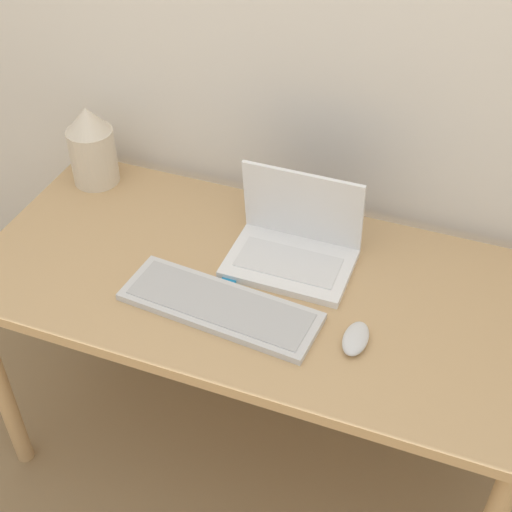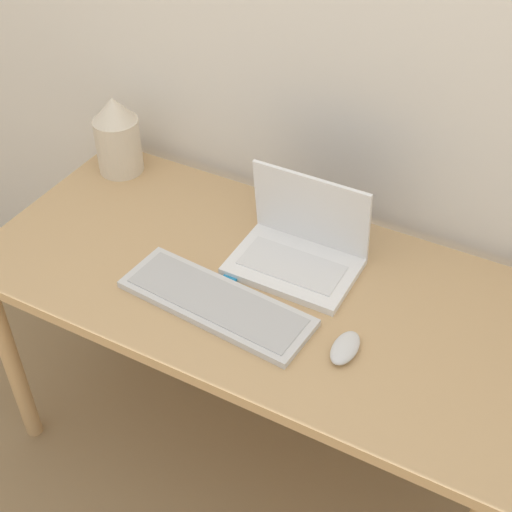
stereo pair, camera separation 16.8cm
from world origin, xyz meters
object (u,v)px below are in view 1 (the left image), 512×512
Objects in this scene: keyboard at (220,306)px; mouse at (356,339)px; laptop at (294,243)px; vase at (92,146)px; mp3_player at (229,280)px.

keyboard is 0.33m from mouse.
vase is (-0.65, 0.13, 0.07)m from laptop.
vase reaches higher than laptop.
vase reaches higher than mouse.
mouse is at bearing -14.31° from mp3_player.
mouse is 1.96× the size of mp3_player.
keyboard is 0.10m from mp3_player.
keyboard is 4.57× the size of mouse.
vase reaches higher than keyboard.
vase reaches higher than mp3_player.
keyboard is (-0.10, -0.24, -0.04)m from laptop.
mp3_player is (-0.12, -0.14, -0.05)m from laptop.
keyboard is at bearing -113.78° from laptop.
laptop is 0.26m from keyboard.
mouse reaches higher than mp3_player.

